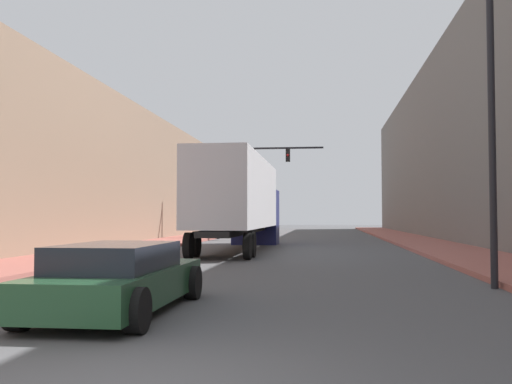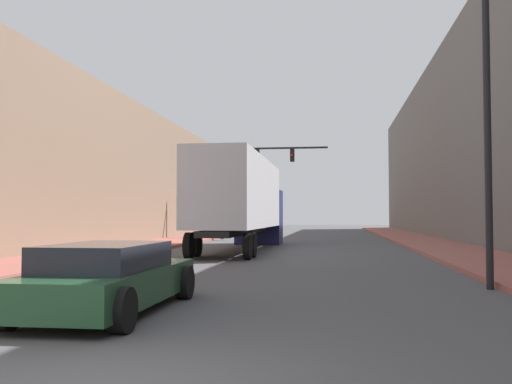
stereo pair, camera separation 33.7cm
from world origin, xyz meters
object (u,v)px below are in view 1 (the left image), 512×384
semi_truck (241,199)px  street_lamp (491,73)px  sedan_car (120,278)px  traffic_signal_gantry (243,173)px

semi_truck → street_lamp: (7.67, -13.37, 2.42)m
sedan_car → street_lamp: (7.13, 3.99, 4.25)m
semi_truck → sedan_car: size_ratio=3.03×
traffic_signal_gantry → street_lamp: bearing=-70.3°
sedan_car → street_lamp: bearing=29.2°
sedan_car → semi_truck: bearing=91.8°
traffic_signal_gantry → sedan_car: bearing=-85.7°
semi_truck → street_lamp: 15.61m
traffic_signal_gantry → semi_truck: bearing=-82.3°
sedan_car → traffic_signal_gantry: (-2.30, 30.34, 4.08)m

